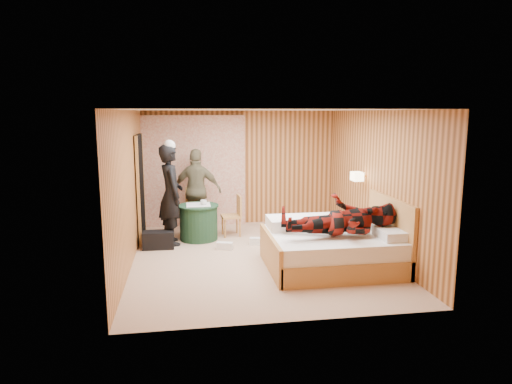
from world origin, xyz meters
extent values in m
cube|color=tan|center=(0.00, 0.00, 0.00)|extent=(4.20, 5.00, 0.01)
cube|color=white|center=(0.00, 0.00, 2.50)|extent=(4.20, 5.00, 0.01)
cube|color=#C8864C|center=(0.00, 2.50, 1.25)|extent=(4.20, 0.02, 2.50)
cube|color=#C8864C|center=(-2.10, 0.00, 1.25)|extent=(0.02, 5.00, 2.50)
cube|color=#C8864C|center=(2.10, 0.00, 1.25)|extent=(0.02, 5.00, 2.50)
cube|color=beige|center=(-1.00, 2.43, 1.20)|extent=(2.20, 0.08, 2.40)
cube|color=black|center=(-2.06, 1.40, 1.02)|extent=(0.06, 0.90, 2.05)
cylinder|color=gold|center=(2.00, 0.45, 1.30)|extent=(0.18, 0.04, 0.04)
cube|color=#FFEAB2|center=(1.92, 0.45, 1.30)|extent=(0.18, 0.24, 0.16)
cube|color=tan|center=(1.10, -0.72, 0.15)|extent=(2.03, 1.62, 0.30)
cube|color=white|center=(1.10, -0.72, 0.43)|extent=(1.97, 1.56, 0.25)
cube|color=tan|center=(0.08, -0.72, 0.28)|extent=(0.06, 1.62, 0.57)
cube|color=tan|center=(2.06, -0.72, 0.56)|extent=(0.06, 1.62, 1.12)
cube|color=silver|center=(1.89, -1.11, 0.63)|extent=(0.39, 0.56, 0.14)
cube|color=silver|center=(1.89, -0.33, 0.63)|extent=(0.39, 0.56, 0.14)
cube|color=white|center=(0.74, -0.26, 0.65)|extent=(1.22, 0.61, 0.18)
cube|color=tan|center=(1.88, 0.17, 0.26)|extent=(0.37, 0.51, 0.51)
cube|color=tan|center=(1.88, 0.17, 0.42)|extent=(0.39, 0.53, 0.03)
cylinder|color=#1E4224|center=(-0.97, 1.27, 0.33)|extent=(0.73, 0.73, 0.67)
cylinder|color=#1E4224|center=(-0.97, 1.27, 0.67)|extent=(0.79, 0.79, 0.03)
cube|color=silver|center=(-0.97, 1.27, 0.69)|extent=(0.58, 0.58, 0.01)
cube|color=tan|center=(-0.97, 1.82, 0.45)|extent=(0.50, 0.50, 0.05)
cube|color=tan|center=(-1.00, 2.01, 0.70)|extent=(0.42, 0.12, 0.46)
cylinder|color=tan|center=(-1.10, 1.62, 0.21)|extent=(0.04, 0.04, 0.43)
cylinder|color=tan|center=(-0.83, 2.02, 0.21)|extent=(0.04, 0.04, 0.43)
cube|color=tan|center=(-0.31, 1.45, 0.40)|extent=(0.40, 0.40, 0.04)
cube|color=tan|center=(-0.14, 1.47, 0.62)|extent=(0.07, 0.37, 0.41)
cylinder|color=tan|center=(-0.47, 1.59, 0.19)|extent=(0.04, 0.04, 0.38)
cylinder|color=tan|center=(-0.15, 1.32, 0.19)|extent=(0.04, 0.04, 0.38)
cube|color=black|center=(-1.72, 0.78, 0.16)|extent=(0.57, 0.31, 0.32)
cube|color=silver|center=(-0.52, 0.53, 0.07)|extent=(0.32, 0.20, 0.13)
cube|color=silver|center=(0.11, 0.73, 0.07)|extent=(0.31, 0.17, 0.13)
imported|color=black|center=(-1.47, 1.06, 0.94)|extent=(0.59, 0.77, 1.88)
imported|color=#6F674A|center=(-0.97, 1.93, 0.86)|extent=(1.09, 0.68, 1.72)
imported|color=maroon|center=(1.15, -0.92, 0.99)|extent=(0.86, 0.67, 1.77)
imported|color=silver|center=(1.88, 0.12, 0.52)|extent=(0.26, 0.28, 0.02)
imported|color=silver|center=(1.88, 0.12, 0.54)|extent=(0.17, 0.23, 0.02)
imported|color=silver|center=(1.88, 0.30, 0.56)|extent=(0.13, 0.13, 0.09)
imported|color=silver|center=(-0.87, 1.22, 0.75)|extent=(0.15, 0.15, 0.10)
camera|label=1|loc=(-1.20, -7.46, 2.47)|focal=32.00mm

